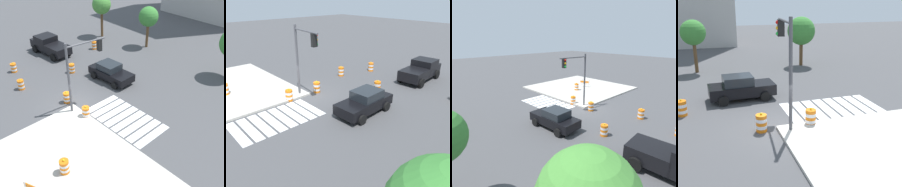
# 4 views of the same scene
# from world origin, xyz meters

# --- Properties ---
(ground_plane) EXTENTS (120.00, 120.00, 0.00)m
(ground_plane) POSITION_xyz_m (0.00, 0.00, 0.00)
(ground_plane) COLOR #474749
(crosswalk_stripes) EXTENTS (5.85, 3.20, 0.02)m
(crosswalk_stripes) POSITION_xyz_m (4.00, 1.80, 0.01)
(crosswalk_stripes) COLOR silver
(crosswalk_stripes) RESTS_ON ground
(sports_car) EXTENTS (4.38, 2.28, 1.63)m
(sports_car) POSITION_xyz_m (-1.07, 5.05, 0.81)
(sports_car) COLOR black
(sports_car) RESTS_ON ground
(pickup_truck) EXTENTS (5.27, 2.63, 1.92)m
(pickup_truck) POSITION_xyz_m (-10.21, 4.20, 0.97)
(pickup_truck) COLOR black
(pickup_truck) RESTS_ON ground
(traffic_barrel_near_corner) EXTENTS (0.56, 0.56, 1.02)m
(traffic_barrel_near_corner) POSITION_xyz_m (1.83, -0.19, 0.45)
(traffic_barrel_near_corner) COLOR orange
(traffic_barrel_near_corner) RESTS_ON ground
(traffic_barrel_crosswalk_end) EXTENTS (0.56, 0.56, 1.02)m
(traffic_barrel_crosswalk_end) POSITION_xyz_m (-5.24, -1.84, 0.45)
(traffic_barrel_crosswalk_end) COLOR orange
(traffic_barrel_crosswalk_end) RESTS_ON ground
(traffic_barrel_median_near) EXTENTS (0.56, 0.56, 1.02)m
(traffic_barrel_median_near) POSITION_xyz_m (-7.67, 8.60, 0.45)
(traffic_barrel_median_near) COLOR orange
(traffic_barrel_median_near) RESTS_ON ground
(traffic_barrel_median_far) EXTENTS (0.56, 0.56, 1.02)m
(traffic_barrel_median_far) POSITION_xyz_m (-4.72, 3.26, 0.45)
(traffic_barrel_median_far) COLOR orange
(traffic_barrel_median_far) RESTS_ON ground
(traffic_barrel_far_curb) EXTENTS (0.56, 0.56, 1.02)m
(traffic_barrel_far_curb) POSITION_xyz_m (-8.73, -0.84, 0.45)
(traffic_barrel_far_curb) COLOR orange
(traffic_barrel_far_curb) RESTS_ON ground
(traffic_barrel_lane_center) EXTENTS (0.56, 0.56, 1.02)m
(traffic_barrel_lane_center) POSITION_xyz_m (-0.78, -0.08, 0.45)
(traffic_barrel_lane_center) COLOR orange
(traffic_barrel_lane_center) RESTS_ON ground
(traffic_barrel_on_sidewalk) EXTENTS (0.56, 0.56, 1.02)m
(traffic_barrel_on_sidewalk) POSITION_xyz_m (5.22, -4.45, 0.60)
(traffic_barrel_on_sidewalk) COLOR orange
(traffic_barrel_on_sidewalk) RESTS_ON sidewalk_corner
(traffic_light_pole) EXTENTS (0.58, 3.28, 5.50)m
(traffic_light_pole) POSITION_xyz_m (0.71, 0.53, 3.91)
(traffic_light_pole) COLOR #4C4C51
(traffic_light_pole) RESTS_ON sidewalk_corner
(street_tree_streetside_near) EXTENTS (2.23, 2.23, 4.71)m
(street_tree_streetside_near) POSITION_xyz_m (-3.93, 13.55, 3.54)
(street_tree_streetside_near) COLOR brown
(street_tree_streetside_near) RESTS_ON ground
(street_tree_streetside_far) EXTENTS (2.32, 2.32, 5.21)m
(street_tree_streetside_far) POSITION_xyz_m (-10.16, 12.02, 3.98)
(street_tree_streetside_far) COLOR brown
(street_tree_streetside_far) RESTS_ON ground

